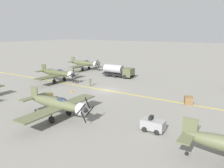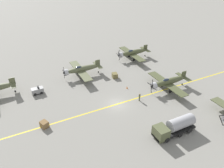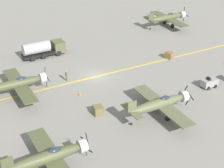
{
  "view_description": "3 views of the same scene",
  "coord_description": "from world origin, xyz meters",
  "px_view_note": "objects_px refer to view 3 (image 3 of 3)",
  "views": [
    {
      "loc": [
        33.56,
        22.48,
        11.05
      ],
      "look_at": [
        2.78,
        2.89,
        2.22
      ],
      "focal_mm": 35.0,
      "sensor_mm": 36.0,
      "label": 1
    },
    {
      "loc": [
        -32.71,
        17.8,
        27.27
      ],
      "look_at": [
        4.48,
        -1.03,
        2.27
      ],
      "focal_mm": 35.0,
      "sensor_mm": 36.0,
      "label": 2
    },
    {
      "loc": [
        49.98,
        -24.28,
        28.68
      ],
      "look_at": [
        7.76,
        -1.19,
        2.6
      ],
      "focal_mm": 60.0,
      "sensor_mm": 36.0,
      "label": 3
    }
  ],
  "objects_px": {
    "airplane_far_left": "(168,18)",
    "traffic_cone": "(80,94)",
    "fuel_tanker": "(44,49)",
    "tow_tractor": "(209,83)",
    "airplane_mid_right": "(160,104)",
    "ground_crew_walking": "(67,75)",
    "supply_crate_by_tanker": "(98,110)",
    "airplane_near_right": "(49,157)",
    "airplane_near_center": "(17,84)",
    "supply_crate_mid_lane": "(169,55)"
  },
  "relations": [
    {
      "from": "airplane_mid_right",
      "to": "airplane_far_left",
      "type": "xyz_separation_m",
      "value": [
        -29.4,
        22.73,
        0.0
      ]
    },
    {
      "from": "airplane_near_center",
      "to": "ground_crew_walking",
      "type": "xyz_separation_m",
      "value": [
        -0.92,
        8.31,
        -1.02
      ]
    },
    {
      "from": "tow_tractor",
      "to": "traffic_cone",
      "type": "relative_size",
      "value": 4.73
    },
    {
      "from": "airplane_near_center",
      "to": "ground_crew_walking",
      "type": "distance_m",
      "value": 8.43
    },
    {
      "from": "airplane_mid_right",
      "to": "airplane_near_right",
      "type": "relative_size",
      "value": 1.0
    },
    {
      "from": "airplane_near_center",
      "to": "traffic_cone",
      "type": "bearing_deg",
      "value": 43.61
    },
    {
      "from": "airplane_mid_right",
      "to": "tow_tractor",
      "type": "xyz_separation_m",
      "value": [
        -3.12,
        11.71,
        -1.22
      ]
    },
    {
      "from": "airplane_near_right",
      "to": "supply_crate_by_tanker",
      "type": "distance_m",
      "value": 12.84
    },
    {
      "from": "airplane_far_left",
      "to": "airplane_near_center",
      "type": "distance_m",
      "value": 40.9
    },
    {
      "from": "fuel_tanker",
      "to": "ground_crew_walking",
      "type": "relative_size",
      "value": 4.41
    },
    {
      "from": "airplane_near_right",
      "to": "supply_crate_by_tanker",
      "type": "relative_size",
      "value": 8.04
    },
    {
      "from": "airplane_mid_right",
      "to": "fuel_tanker",
      "type": "xyz_separation_m",
      "value": [
        -27.04,
        -7.16,
        -0.5
      ]
    },
    {
      "from": "airplane_near_right",
      "to": "supply_crate_by_tanker",
      "type": "height_order",
      "value": "airplane_near_right"
    },
    {
      "from": "airplane_far_left",
      "to": "fuel_tanker",
      "type": "height_order",
      "value": "airplane_far_left"
    },
    {
      "from": "fuel_tanker",
      "to": "traffic_cone",
      "type": "relative_size",
      "value": 14.55
    },
    {
      "from": "airplane_far_left",
      "to": "ground_crew_walking",
      "type": "bearing_deg",
      "value": -64.52
    },
    {
      "from": "supply_crate_by_tanker",
      "to": "traffic_cone",
      "type": "distance_m",
      "value": 5.95
    },
    {
      "from": "airplane_mid_right",
      "to": "airplane_far_left",
      "type": "relative_size",
      "value": 1.0
    },
    {
      "from": "tow_tractor",
      "to": "supply_crate_by_tanker",
      "type": "distance_m",
      "value": 18.97
    },
    {
      "from": "airplane_mid_right",
      "to": "airplane_near_center",
      "type": "xyz_separation_m",
      "value": [
        -14.98,
        -15.55,
        0.0
      ]
    },
    {
      "from": "fuel_tanker",
      "to": "supply_crate_by_tanker",
      "type": "height_order",
      "value": "fuel_tanker"
    },
    {
      "from": "traffic_cone",
      "to": "airplane_near_center",
      "type": "bearing_deg",
      "value": -119.04
    },
    {
      "from": "fuel_tanker",
      "to": "airplane_near_right",
      "type": "bearing_deg",
      "value": -18.38
    },
    {
      "from": "airplane_near_right",
      "to": "tow_tractor",
      "type": "height_order",
      "value": "airplane_near_right"
    },
    {
      "from": "airplane_mid_right",
      "to": "ground_crew_walking",
      "type": "distance_m",
      "value": 17.51
    },
    {
      "from": "airplane_near_right",
      "to": "ground_crew_walking",
      "type": "bearing_deg",
      "value": 164.89
    },
    {
      "from": "airplane_far_left",
      "to": "traffic_cone",
      "type": "distance_m",
      "value": 35.61
    },
    {
      "from": "airplane_far_left",
      "to": "ground_crew_walking",
      "type": "distance_m",
      "value": 32.87
    },
    {
      "from": "airplane_far_left",
      "to": "supply_crate_mid_lane",
      "type": "distance_m",
      "value": 17.5
    },
    {
      "from": "fuel_tanker",
      "to": "airplane_near_center",
      "type": "bearing_deg",
      "value": -34.84
    },
    {
      "from": "airplane_near_center",
      "to": "airplane_mid_right",
      "type": "bearing_deg",
      "value": 28.7
    },
    {
      "from": "fuel_tanker",
      "to": "tow_tractor",
      "type": "relative_size",
      "value": 3.08
    },
    {
      "from": "airplane_far_left",
      "to": "fuel_tanker",
      "type": "distance_m",
      "value": 29.98
    },
    {
      "from": "airplane_near_center",
      "to": "tow_tractor",
      "type": "height_order",
      "value": "airplane_near_center"
    },
    {
      "from": "airplane_near_right",
      "to": "ground_crew_walking",
      "type": "relative_size",
      "value": 6.62
    },
    {
      "from": "airplane_near_right",
      "to": "tow_tractor",
      "type": "xyz_separation_m",
      "value": [
        -6.48,
        28.97,
        -1.22
      ]
    },
    {
      "from": "airplane_mid_right",
      "to": "airplane_far_left",
      "type": "distance_m",
      "value": 37.16
    },
    {
      "from": "airplane_near_right",
      "to": "airplane_mid_right",
      "type": "bearing_deg",
      "value": 113.4
    },
    {
      "from": "ground_crew_walking",
      "to": "fuel_tanker",
      "type": "bearing_deg",
      "value": 179.6
    },
    {
      "from": "traffic_cone",
      "to": "ground_crew_walking",
      "type": "bearing_deg",
      "value": 178.59
    },
    {
      "from": "supply_crate_mid_lane",
      "to": "supply_crate_by_tanker",
      "type": "bearing_deg",
      "value": -62.05
    },
    {
      "from": "airplane_far_left",
      "to": "supply_crate_mid_lane",
      "type": "relative_size",
      "value": 8.49
    },
    {
      "from": "supply_crate_by_tanker",
      "to": "airplane_near_right",
      "type": "bearing_deg",
      "value": -51.92
    },
    {
      "from": "ground_crew_walking",
      "to": "traffic_cone",
      "type": "bearing_deg",
      "value": -1.41
    },
    {
      "from": "supply_crate_by_tanker",
      "to": "supply_crate_mid_lane",
      "type": "relative_size",
      "value": 1.06
    },
    {
      "from": "tow_tractor",
      "to": "supply_crate_by_tanker",
      "type": "relative_size",
      "value": 1.74
    },
    {
      "from": "airplane_mid_right",
      "to": "supply_crate_mid_lane",
      "type": "distance_m",
      "value": 19.81
    },
    {
      "from": "traffic_cone",
      "to": "airplane_far_left",
      "type": "bearing_deg",
      "value": 122.21
    },
    {
      "from": "airplane_far_left",
      "to": "tow_tractor",
      "type": "relative_size",
      "value": 4.62
    },
    {
      "from": "airplane_mid_right",
      "to": "airplane_near_center",
      "type": "distance_m",
      "value": 21.59
    }
  ]
}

